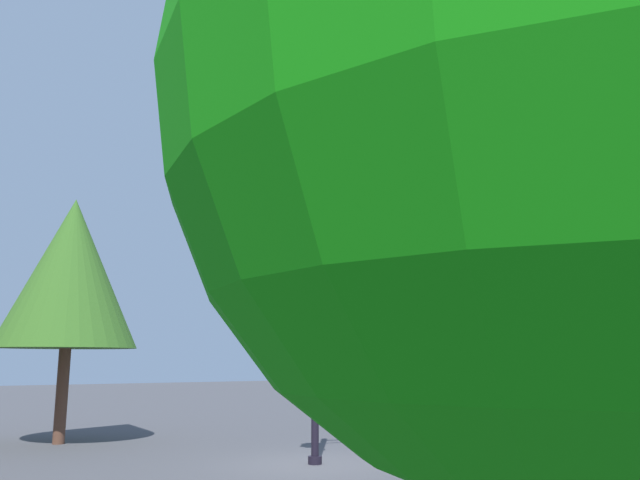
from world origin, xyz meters
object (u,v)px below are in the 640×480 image
utility_pole (571,313)px  tree_far (549,111)px  tree_mid (71,273)px  fire_hydrant (494,454)px  signal_pole_assembly (398,273)px

utility_pole → tree_far: bearing=-143.5°
utility_pole → tree_mid: (-11.24, 11.06, 1.60)m
fire_hydrant → signal_pole_assembly: bearing=109.8°
signal_pole_assembly → utility_pole: bearing=-32.3°
signal_pole_assembly → tree_far: size_ratio=1.01×
utility_pole → fire_hydrant: bearing=178.0°
tree_far → utility_pole: bearing=36.5°
utility_pole → fire_hydrant: utility_pole is taller
tree_far → tree_mid: bearing=87.9°
utility_pole → fire_hydrant: size_ratio=9.20×
utility_pole → tree_mid: 15.84m
tree_mid → tree_far: 19.98m
signal_pole_assembly → tree_far: 13.92m
signal_pole_assembly → fire_hydrant: bearing=-70.2°
fire_hydrant → tree_far: bearing=-134.4°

